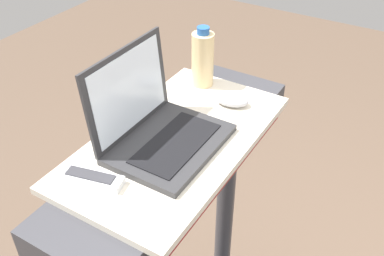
% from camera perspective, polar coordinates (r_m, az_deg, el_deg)
% --- Properties ---
extents(desk_board, '(0.69, 0.38, 0.02)m').
position_cam_1_polar(desk_board, '(1.21, -2.03, -1.57)').
color(desk_board, beige).
rests_on(desk_board, treadmill_base).
extents(laptop, '(0.31, 0.26, 0.25)m').
position_cam_1_polar(laptop, '(1.16, -4.53, 0.19)').
color(laptop, '#2D2D30').
rests_on(laptop, desk_board).
extents(computer_mouse, '(0.08, 0.11, 0.03)m').
position_cam_1_polar(computer_mouse, '(1.33, 5.15, 3.62)').
color(computer_mouse, '#B2B2B7').
rests_on(computer_mouse, desk_board).
extents(water_bottle, '(0.07, 0.07, 0.19)m').
position_cam_1_polar(water_bottle, '(1.40, 1.39, 8.94)').
color(water_bottle, beige).
rests_on(water_bottle, desk_board).
extents(tv_remote, '(0.08, 0.17, 0.02)m').
position_cam_1_polar(tv_remote, '(1.09, -12.91, -6.34)').
color(tv_remote, silver).
rests_on(tv_remote, desk_board).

